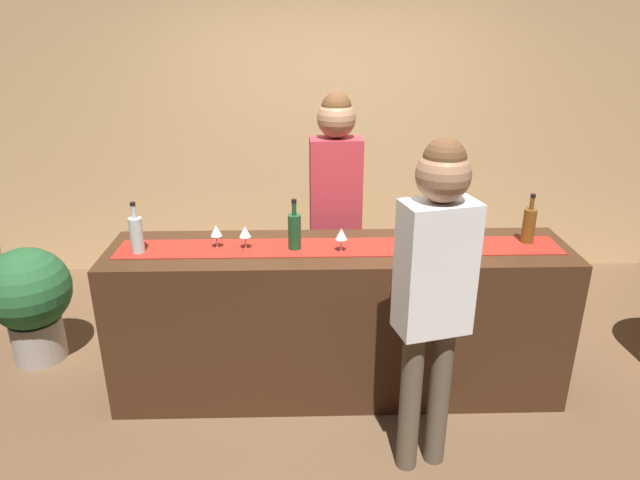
# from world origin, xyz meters

# --- Properties ---
(ground_plane) EXTENTS (10.00, 10.00, 0.00)m
(ground_plane) POSITION_xyz_m (0.00, 0.00, 0.00)
(ground_plane) COLOR brown
(back_wall) EXTENTS (6.00, 0.12, 2.90)m
(back_wall) POSITION_xyz_m (0.00, 1.90, 1.45)
(back_wall) COLOR tan
(back_wall) RESTS_ON ground
(bar_counter) EXTENTS (2.70, 0.60, 0.96)m
(bar_counter) POSITION_xyz_m (0.00, 0.00, 0.48)
(bar_counter) COLOR #3D2314
(bar_counter) RESTS_ON ground
(counter_runner_cloth) EXTENTS (2.57, 0.28, 0.01)m
(counter_runner_cloth) POSITION_xyz_m (0.00, 0.00, 0.97)
(counter_runner_cloth) COLOR maroon
(counter_runner_cloth) RESTS_ON bar_counter
(wine_bottle_amber) EXTENTS (0.07, 0.07, 0.30)m
(wine_bottle_amber) POSITION_xyz_m (1.12, 0.05, 1.08)
(wine_bottle_amber) COLOR brown
(wine_bottle_amber) RESTS_ON bar_counter
(wine_bottle_green) EXTENTS (0.07, 0.07, 0.30)m
(wine_bottle_green) POSITION_xyz_m (-0.26, -0.01, 1.08)
(wine_bottle_green) COLOR #194723
(wine_bottle_green) RESTS_ON bar_counter
(wine_bottle_clear) EXTENTS (0.07, 0.07, 0.30)m
(wine_bottle_clear) POSITION_xyz_m (-1.15, -0.04, 1.08)
(wine_bottle_clear) COLOR #B2C6C1
(wine_bottle_clear) RESTS_ON bar_counter
(wine_glass_near_customer) EXTENTS (0.07, 0.07, 0.14)m
(wine_glass_near_customer) POSITION_xyz_m (-0.71, 0.01, 1.07)
(wine_glass_near_customer) COLOR silver
(wine_glass_near_customer) RESTS_ON bar_counter
(wine_glass_mid_counter) EXTENTS (0.07, 0.07, 0.14)m
(wine_glass_mid_counter) POSITION_xyz_m (0.01, -0.06, 1.07)
(wine_glass_mid_counter) COLOR silver
(wine_glass_mid_counter) RESTS_ON bar_counter
(wine_glass_far_end) EXTENTS (0.07, 0.07, 0.14)m
(wine_glass_far_end) POSITION_xyz_m (-0.54, -0.01, 1.07)
(wine_glass_far_end) COLOR silver
(wine_glass_far_end) RESTS_ON bar_counter
(bartender) EXTENTS (0.35, 0.25, 1.77)m
(bartender) POSITION_xyz_m (0.01, 0.58, 1.11)
(bartender) COLOR #26262B
(bartender) RESTS_ON ground
(customer_sipping) EXTENTS (0.38, 0.28, 1.75)m
(customer_sipping) POSITION_xyz_m (0.40, -0.68, 1.09)
(customer_sipping) COLOR brown
(customer_sipping) RESTS_ON ground
(potted_plant_tall) EXTENTS (0.55, 0.55, 0.81)m
(potted_plant_tall) POSITION_xyz_m (-2.04, 0.38, 0.47)
(potted_plant_tall) COLOR #9E9389
(potted_plant_tall) RESTS_ON ground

